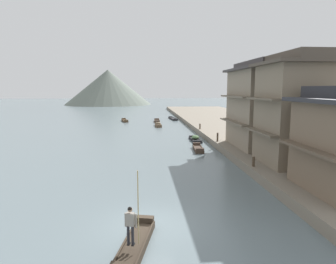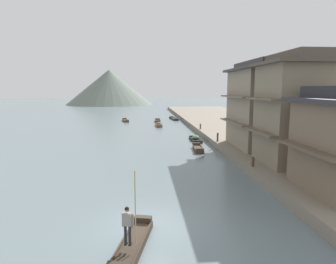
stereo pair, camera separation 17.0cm
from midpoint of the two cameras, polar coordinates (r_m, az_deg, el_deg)
ground_plane at (r=15.19m, az=-4.21°, el=-17.72°), size 400.00×400.00×0.00m
riverbank_right at (r=47.29m, az=16.25°, el=0.40°), size 18.00×110.00×0.72m
boat_foreground_poled at (r=13.23m, az=-6.84°, el=-21.07°), size 1.85×4.35×0.56m
boatman_person at (r=12.02m, az=-7.69°, el=-16.86°), size 0.56×0.32×3.04m
boat_moored_nearest at (r=61.09m, az=-8.52°, el=2.22°), size 1.68×4.14×0.53m
boat_moored_second at (r=52.64m, az=-2.01°, el=1.44°), size 1.10×3.88×0.78m
boat_moored_third at (r=64.53m, az=0.89°, el=2.60°), size 1.59×5.91×0.42m
boat_moored_far at (r=32.19m, az=5.76°, el=-3.25°), size 1.17×3.57×0.57m
boat_midriver_drifting at (r=59.80m, az=-2.26°, el=2.17°), size 1.20×4.23×0.51m
boat_midriver_upstream at (r=38.06m, az=5.22°, el=-1.33°), size 1.11×4.11×0.73m
house_waterfront_second at (r=25.13m, az=23.36°, el=3.96°), size 5.93×5.94×8.74m
house_waterfront_tall at (r=31.44m, az=16.66°, el=5.03°), size 5.24×8.22×8.74m
mooring_post_dock_near at (r=23.67m, az=16.15°, el=-5.58°), size 0.20×0.20×0.76m
mooring_post_dock_mid at (r=33.90m, az=9.50°, el=-0.98°), size 0.20×0.20×1.00m
mooring_post_dock_far at (r=43.87m, az=6.15°, el=1.10°), size 0.20×0.20×0.83m
hill_far_west at (r=129.83m, az=-11.66°, el=8.58°), size 36.72×36.72×14.82m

